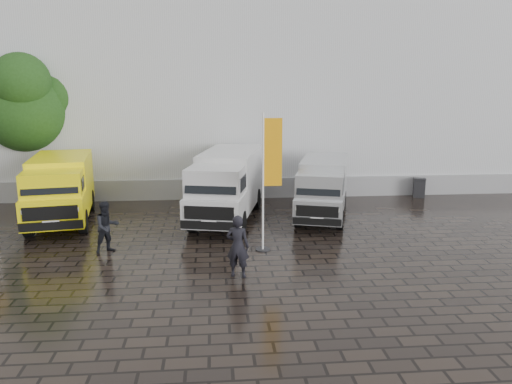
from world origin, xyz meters
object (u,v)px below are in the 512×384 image
at_px(wheelie_bin, 419,188).
at_px(person_front, 238,246).
at_px(person_tent, 107,227).
at_px(van_yellow, 60,191).
at_px(flagpole, 268,176).
at_px(van_white, 227,186).
at_px(van_silver, 323,189).

height_order(wheelie_bin, person_front, person_front).
bearing_deg(person_front, person_tent, -14.43).
distance_m(wheelie_bin, person_tent, 15.56).
xyz_separation_m(van_yellow, person_tent, (2.61, -3.92, -0.44)).
bearing_deg(flagpole, van_white, 107.13).
bearing_deg(person_front, wheelie_bin, -118.10).
height_order(van_yellow, van_white, van_white).
distance_m(van_white, person_front, 6.46).
xyz_separation_m(van_yellow, van_silver, (10.85, -0.07, -0.11)).
xyz_separation_m(van_silver, flagpole, (-2.79, -4.12, 1.39)).
xyz_separation_m(van_yellow, flagpole, (8.06, -4.19, 1.28)).
xyz_separation_m(van_silver, wheelie_bin, (5.62, 3.22, -0.73)).
bearing_deg(van_silver, van_white, -163.62).
relative_size(van_yellow, van_white, 0.89).
relative_size(van_white, flagpole, 1.37).
distance_m(van_yellow, person_front, 9.49).
bearing_deg(wheelie_bin, person_tent, -135.17).
bearing_deg(wheelie_bin, van_yellow, -151.37).
distance_m(van_silver, flagpole, 5.17).
xyz_separation_m(van_silver, person_tent, (-8.23, -3.85, -0.33)).
distance_m(van_yellow, van_silver, 10.85).
bearing_deg(van_silver, wheelie_bin, 46.34).
height_order(van_yellow, wheelie_bin, van_yellow).
xyz_separation_m(person_front, person_tent, (-4.28, 2.58, -0.06)).
height_order(flagpole, person_front, flagpole).
bearing_deg(van_yellow, wheelie_bin, 1.83).
height_order(van_white, wheelie_bin, van_white).
xyz_separation_m(van_white, wheelie_bin, (9.68, 3.21, -0.91)).
height_order(van_yellow, van_silver, van_yellow).
distance_m(wheelie_bin, person_front, 13.60).
xyz_separation_m(flagpole, person_front, (-1.16, -2.31, -1.66)).
xyz_separation_m(van_silver, person_front, (-3.95, -6.43, -0.26)).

